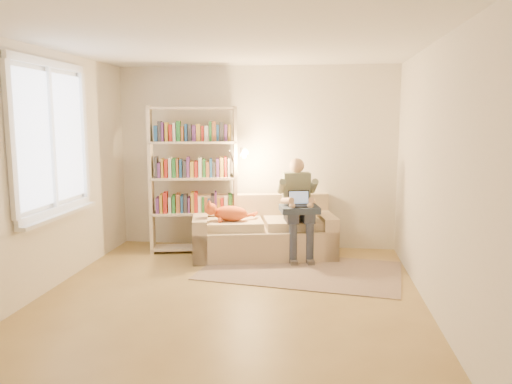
# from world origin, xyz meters

# --- Properties ---
(floor) EXTENTS (4.50, 4.50, 0.00)m
(floor) POSITION_xyz_m (0.00, 0.00, 0.00)
(floor) COLOR olive
(floor) RESTS_ON ground
(ceiling) EXTENTS (4.00, 4.50, 0.02)m
(ceiling) POSITION_xyz_m (0.00, 0.00, 2.60)
(ceiling) COLOR white
(ceiling) RESTS_ON wall_back
(wall_left) EXTENTS (0.02, 4.50, 2.60)m
(wall_left) POSITION_xyz_m (-2.00, 0.00, 1.30)
(wall_left) COLOR silver
(wall_left) RESTS_ON floor
(wall_right) EXTENTS (0.02, 4.50, 2.60)m
(wall_right) POSITION_xyz_m (2.00, 0.00, 1.30)
(wall_right) COLOR silver
(wall_right) RESTS_ON floor
(wall_back) EXTENTS (4.00, 0.02, 2.60)m
(wall_back) POSITION_xyz_m (0.00, 2.25, 1.30)
(wall_back) COLOR silver
(wall_back) RESTS_ON floor
(wall_front) EXTENTS (4.00, 0.02, 2.60)m
(wall_front) POSITION_xyz_m (0.00, -2.25, 1.30)
(wall_front) COLOR silver
(wall_front) RESTS_ON floor
(window) EXTENTS (0.12, 1.52, 1.69)m
(window) POSITION_xyz_m (-1.95, 0.20, 1.38)
(window) COLOR white
(window) RESTS_ON wall_left
(sofa) EXTENTS (2.03, 1.23, 0.81)m
(sofa) POSITION_xyz_m (0.17, 1.74, 0.29)
(sofa) COLOR tan
(sofa) RESTS_ON floor
(person) EXTENTS (0.46, 0.63, 1.33)m
(person) POSITION_xyz_m (0.64, 1.69, 0.75)
(person) COLOR slate
(person) RESTS_ON sofa
(cat) EXTENTS (0.66, 0.34, 0.25)m
(cat) POSITION_xyz_m (-0.26, 1.52, 0.62)
(cat) COLOR orange
(cat) RESTS_ON sofa
(blanket) EXTENTS (0.57, 0.50, 0.08)m
(blanket) POSITION_xyz_m (0.62, 1.56, 0.68)
(blanket) COLOR #242E3F
(blanket) RESTS_ON person
(laptop) EXTENTS (0.32, 0.28, 0.25)m
(laptop) POSITION_xyz_m (0.62, 1.57, 0.78)
(laptop) COLOR black
(laptop) RESTS_ON blanket
(bookshelf) EXTENTS (1.39, 0.55, 2.03)m
(bookshelf) POSITION_xyz_m (-0.82, 1.83, 1.12)
(bookshelf) COLOR beige
(bookshelf) RESTS_ON floor
(rug) EXTENTS (2.58, 1.77, 0.01)m
(rug) POSITION_xyz_m (0.70, 1.07, 0.01)
(rug) COLOR gray
(rug) RESTS_ON floor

